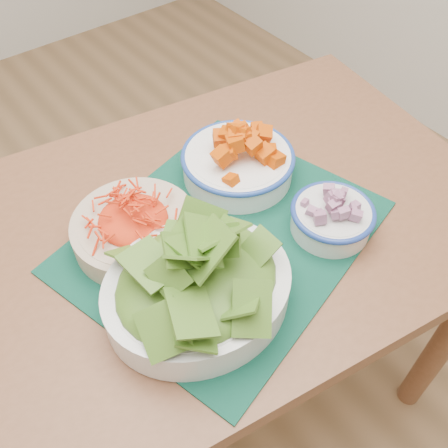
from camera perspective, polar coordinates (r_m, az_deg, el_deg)
name	(u,v)px	position (r m, az deg, el deg)	size (l,w,h in m)	color
ground	(122,394)	(1.58, -11.55, -18.49)	(4.00, 4.00, 0.00)	#9E764C
table	(215,254)	(1.01, -1.05, -3.50)	(1.17, 0.87, 0.75)	brown
placemat	(224,236)	(0.89, 0.00, -1.36)	(0.52, 0.42, 0.00)	black
carrot_bowl	(134,225)	(0.86, -10.22, -0.08)	(0.25, 0.25, 0.08)	#CAB296
squash_bowl	(238,157)	(0.96, 1.61, 7.71)	(0.23, 0.23, 0.10)	white
lettuce_bowl	(197,279)	(0.75, -3.12, -6.26)	(0.33, 0.30, 0.15)	white
onion_bowl	(332,215)	(0.89, 12.29, 1.04)	(0.15, 0.15, 0.07)	silver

